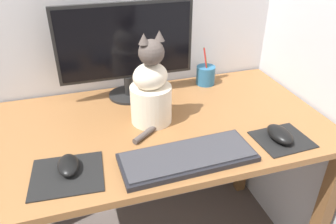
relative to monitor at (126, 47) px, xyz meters
name	(u,v)px	position (x,y,z in m)	size (l,w,h in m)	color
desk	(162,147)	(0.07, -0.24, -0.33)	(1.20, 0.68, 0.75)	brown
monitor	(126,47)	(0.00, 0.00, 0.00)	(0.54, 0.17, 0.39)	black
keyboard	(188,157)	(0.09, -0.48, -0.20)	(0.42, 0.18, 0.02)	black
mousepad_left	(67,175)	(-0.27, -0.44, -0.21)	(0.22, 0.20, 0.00)	black
mousepad_right	(282,139)	(0.43, -0.47, -0.21)	(0.18, 0.16, 0.00)	black
computer_mouse_left	(68,165)	(-0.27, -0.42, -0.19)	(0.06, 0.10, 0.03)	black
computer_mouse_right	(280,134)	(0.42, -0.47, -0.19)	(0.07, 0.11, 0.04)	black
cat	(151,91)	(0.04, -0.22, -0.09)	(0.19, 0.23, 0.34)	beige
pen_cup	(206,75)	(0.35, 0.02, -0.17)	(0.08, 0.08, 0.17)	#286089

